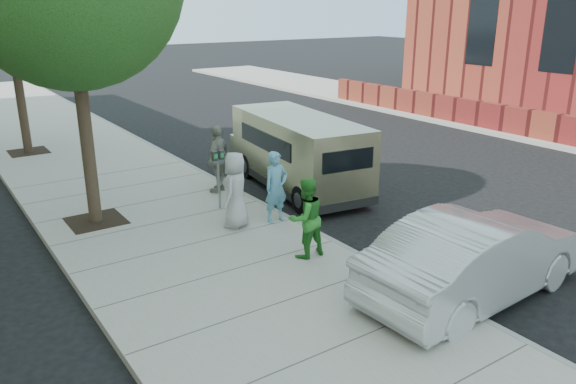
% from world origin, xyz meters
% --- Properties ---
extents(ground, '(120.00, 120.00, 0.00)m').
position_xyz_m(ground, '(0.00, 0.00, 0.00)').
color(ground, black).
rests_on(ground, ground).
extents(sidewalk, '(5.00, 60.00, 0.15)m').
position_xyz_m(sidewalk, '(-1.00, 0.00, 0.07)').
color(sidewalk, gray).
rests_on(sidewalk, ground).
extents(curb_face, '(0.12, 60.00, 0.16)m').
position_xyz_m(curb_face, '(1.44, 0.00, 0.07)').
color(curb_face, gray).
rests_on(curb_face, ground).
extents(church_wall, '(0.30, 22.00, 1.00)m').
position_xyz_m(church_wall, '(13.50, 2.00, 0.65)').
color(church_wall, maroon).
rests_on(church_wall, far_sidewalk).
extents(tree_far, '(3.92, 3.80, 6.49)m').
position_xyz_m(tree_far, '(-2.25, 10.00, 4.88)').
color(tree_far, black).
rests_on(tree_far, sidewalk).
extents(parking_meter, '(0.29, 0.11, 1.41)m').
position_xyz_m(parking_meter, '(0.41, 1.57, 1.17)').
color(parking_meter, gray).
rests_on(parking_meter, sidewalk).
extents(van, '(2.43, 5.54, 1.99)m').
position_xyz_m(van, '(3.09, 2.19, 1.05)').
color(van, tan).
rests_on(van, ground).
extents(sedan, '(4.65, 1.85, 1.51)m').
position_xyz_m(sedan, '(2.11, -4.47, 0.75)').
color(sedan, '#B3B6BB').
rests_on(sedan, ground).
extents(person_officer, '(0.60, 0.40, 1.61)m').
position_xyz_m(person_officer, '(1.06, 0.10, 0.96)').
color(person_officer, '#5595B5').
rests_on(person_officer, sidewalk).
extents(person_green_shirt, '(0.77, 0.61, 1.57)m').
position_xyz_m(person_green_shirt, '(0.52, -1.77, 0.94)').
color(person_green_shirt, '#2B852B').
rests_on(person_green_shirt, sidewalk).
extents(person_gray_shirt, '(0.97, 0.93, 1.67)m').
position_xyz_m(person_gray_shirt, '(0.17, 0.34, 0.99)').
color(person_gray_shirt, '#AAAAAD').
rests_on(person_gray_shirt, sidewalk).
extents(person_striped_polo, '(1.08, 0.95, 1.75)m').
position_xyz_m(person_striped_polo, '(1.00, 2.72, 1.03)').
color(person_striped_polo, gray).
rests_on(person_striped_polo, sidewalk).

